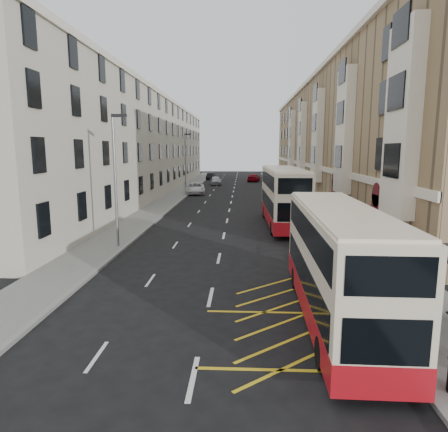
{
  "coord_description": "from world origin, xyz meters",
  "views": [
    {
      "loc": [
        1.29,
        -11.82,
        6.09
      ],
      "look_at": [
        0.38,
        8.05,
        2.75
      ],
      "focal_mm": 32.0,
      "sensor_mm": 36.0,
      "label": 1
    }
  ],
  "objects_px": {
    "double_decker_rear": "(284,197)",
    "street_lamp_near": "(116,174)",
    "car_red": "(254,178)",
    "street_lamp_far": "(186,160)",
    "car_dark": "(210,176)",
    "white_van": "(195,188)",
    "car_silver": "(216,180)",
    "pedestrian_far": "(403,281)",
    "double_decker_front": "(338,264)"
  },
  "relations": [
    {
      "from": "double_decker_front",
      "to": "double_decker_rear",
      "type": "relative_size",
      "value": 0.89
    },
    {
      "from": "white_van",
      "to": "car_silver",
      "type": "height_order",
      "value": "white_van"
    },
    {
      "from": "street_lamp_far",
      "to": "double_decker_front",
      "type": "distance_m",
      "value": 41.65
    },
    {
      "from": "double_decker_rear",
      "to": "car_red",
      "type": "relative_size",
      "value": 2.41
    },
    {
      "from": "double_decker_front",
      "to": "car_dark",
      "type": "xyz_separation_m",
      "value": [
        -9.87,
        67.4,
        -1.45
      ]
    },
    {
      "from": "car_silver",
      "to": "car_dark",
      "type": "height_order",
      "value": "car_silver"
    },
    {
      "from": "car_dark",
      "to": "street_lamp_far",
      "type": "bearing_deg",
      "value": -89.82
    },
    {
      "from": "double_decker_front",
      "to": "double_decker_rear",
      "type": "height_order",
      "value": "double_decker_rear"
    },
    {
      "from": "double_decker_front",
      "to": "double_decker_rear",
      "type": "xyz_separation_m",
      "value": [
        -0.08,
        18.05,
        0.25
      ]
    },
    {
      "from": "double_decker_rear",
      "to": "street_lamp_near",
      "type": "bearing_deg",
      "value": -145.23
    },
    {
      "from": "street_lamp_near",
      "to": "double_decker_rear",
      "type": "bearing_deg",
      "value": 36.05
    },
    {
      "from": "street_lamp_far",
      "to": "double_decker_rear",
      "type": "bearing_deg",
      "value": -63.59
    },
    {
      "from": "street_lamp_near",
      "to": "car_silver",
      "type": "relative_size",
      "value": 1.8
    },
    {
      "from": "street_lamp_far",
      "to": "car_dark",
      "type": "relative_size",
      "value": 2.03
    },
    {
      "from": "double_decker_front",
      "to": "pedestrian_far",
      "type": "relative_size",
      "value": 5.4
    },
    {
      "from": "street_lamp_near",
      "to": "car_dark",
      "type": "relative_size",
      "value": 2.03
    },
    {
      "from": "pedestrian_far",
      "to": "car_silver",
      "type": "xyz_separation_m",
      "value": [
        -10.82,
        53.74,
        -0.35
      ]
    },
    {
      "from": "double_decker_front",
      "to": "street_lamp_near",
      "type": "bearing_deg",
      "value": 138.65
    },
    {
      "from": "street_lamp_near",
      "to": "pedestrian_far",
      "type": "height_order",
      "value": "street_lamp_near"
    },
    {
      "from": "car_red",
      "to": "double_decker_rear",
      "type": "bearing_deg",
      "value": 101.71
    },
    {
      "from": "car_silver",
      "to": "car_dark",
      "type": "distance_m",
      "value": 12.57
    },
    {
      "from": "pedestrian_far",
      "to": "double_decker_rear",
      "type": "bearing_deg",
      "value": -54.09
    },
    {
      "from": "double_decker_front",
      "to": "car_red",
      "type": "distance_m",
      "value": 62.65
    },
    {
      "from": "car_silver",
      "to": "car_red",
      "type": "distance_m",
      "value": 10.2
    },
    {
      "from": "street_lamp_far",
      "to": "car_dark",
      "type": "bearing_deg",
      "value": 87.59
    },
    {
      "from": "white_van",
      "to": "car_red",
      "type": "xyz_separation_m",
      "value": [
        8.64,
        21.78,
        -0.07
      ]
    },
    {
      "from": "car_red",
      "to": "double_decker_front",
      "type": "bearing_deg",
      "value": 101.35
    },
    {
      "from": "double_decker_rear",
      "to": "car_silver",
      "type": "xyz_separation_m",
      "value": [
        -7.9,
        36.93,
        -1.6
      ]
    },
    {
      "from": "street_lamp_far",
      "to": "car_red",
      "type": "distance_m",
      "value": 24.89
    },
    {
      "from": "white_van",
      "to": "double_decker_front",
      "type": "bearing_deg",
      "value": -83.37
    },
    {
      "from": "pedestrian_far",
      "to": "car_dark",
      "type": "height_order",
      "value": "pedestrian_far"
    },
    {
      "from": "car_red",
      "to": "car_silver",
      "type": "bearing_deg",
      "value": 58.77
    },
    {
      "from": "pedestrian_far",
      "to": "car_red",
      "type": "relative_size",
      "value": 0.4
    },
    {
      "from": "street_lamp_far",
      "to": "double_decker_rear",
      "type": "relative_size",
      "value": 0.69
    },
    {
      "from": "street_lamp_near",
      "to": "white_van",
      "type": "bearing_deg",
      "value": 87.86
    },
    {
      "from": "street_lamp_near",
      "to": "street_lamp_far",
      "type": "distance_m",
      "value": 30.0
    },
    {
      "from": "street_lamp_near",
      "to": "car_silver",
      "type": "bearing_deg",
      "value": 86.13
    },
    {
      "from": "street_lamp_far",
      "to": "white_van",
      "type": "height_order",
      "value": "street_lamp_far"
    },
    {
      "from": "car_silver",
      "to": "car_red",
      "type": "relative_size",
      "value": 0.92
    },
    {
      "from": "double_decker_front",
      "to": "car_silver",
      "type": "relative_size",
      "value": 2.34
    },
    {
      "from": "car_silver",
      "to": "car_red",
      "type": "xyz_separation_m",
      "value": [
        6.76,
        7.65,
        -0.05
      ]
    },
    {
      "from": "car_dark",
      "to": "car_red",
      "type": "bearing_deg",
      "value": -26.34
    },
    {
      "from": "double_decker_rear",
      "to": "car_red",
      "type": "xyz_separation_m",
      "value": [
        -1.15,
        44.57,
        -1.65
      ]
    },
    {
      "from": "double_decker_front",
      "to": "double_decker_rear",
      "type": "bearing_deg",
      "value": 91.38
    },
    {
      "from": "double_decker_front",
      "to": "car_dark",
      "type": "relative_size",
      "value": 2.64
    },
    {
      "from": "pedestrian_far",
      "to": "white_van",
      "type": "distance_m",
      "value": 41.59
    },
    {
      "from": "pedestrian_far",
      "to": "white_van",
      "type": "height_order",
      "value": "pedestrian_far"
    },
    {
      "from": "double_decker_rear",
      "to": "white_van",
      "type": "distance_m",
      "value": 24.85
    },
    {
      "from": "street_lamp_near",
      "to": "car_silver",
      "type": "distance_m",
      "value": 45.16
    },
    {
      "from": "white_van",
      "to": "car_silver",
      "type": "xyz_separation_m",
      "value": [
        1.89,
        14.14,
        -0.01
      ]
    }
  ]
}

